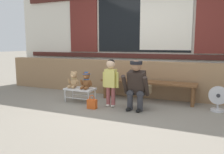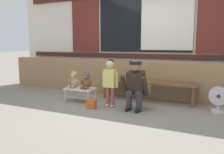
{
  "view_description": "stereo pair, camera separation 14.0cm",
  "coord_description": "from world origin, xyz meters",
  "px_view_note": "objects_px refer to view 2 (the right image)",
  "views": [
    {
      "loc": [
        1.65,
        -3.79,
        1.25
      ],
      "look_at": [
        -0.29,
        0.64,
        0.55
      ],
      "focal_mm": 36.54,
      "sensor_mm": 36.0,
      "label": 1
    },
    {
      "loc": [
        1.78,
        -3.73,
        1.25
      ],
      "look_at": [
        -0.29,
        0.64,
        0.55
      ],
      "focal_mm": 36.54,
      "sensor_mm": 36.0,
      "label": 2
    }
  ],
  "objects_px": {
    "handbag_on_ground": "(91,104)",
    "floor_fan": "(218,100)",
    "wooden_bench_long": "(148,84)",
    "child_standing": "(110,78)",
    "small_display_bench": "(80,89)",
    "teddy_bear_plain": "(74,80)",
    "teddy_bear_with_hat": "(86,81)",
    "adult_crouching": "(136,85)"
  },
  "relations": [
    {
      "from": "handbag_on_ground",
      "to": "floor_fan",
      "type": "height_order",
      "value": "floor_fan"
    },
    {
      "from": "wooden_bench_long",
      "to": "handbag_on_ground",
      "type": "height_order",
      "value": "wooden_bench_long"
    },
    {
      "from": "child_standing",
      "to": "handbag_on_ground",
      "type": "bearing_deg",
      "value": -134.97
    },
    {
      "from": "wooden_bench_long",
      "to": "small_display_bench",
      "type": "bearing_deg",
      "value": -153.0
    },
    {
      "from": "teddy_bear_plain",
      "to": "teddy_bear_with_hat",
      "type": "bearing_deg",
      "value": 0.13
    },
    {
      "from": "small_display_bench",
      "to": "floor_fan",
      "type": "distance_m",
      "value": 2.77
    },
    {
      "from": "small_display_bench",
      "to": "floor_fan",
      "type": "bearing_deg",
      "value": 8.22
    },
    {
      "from": "wooden_bench_long",
      "to": "floor_fan",
      "type": "xyz_separation_m",
      "value": [
        1.42,
        -0.28,
        -0.13
      ]
    },
    {
      "from": "wooden_bench_long",
      "to": "child_standing",
      "type": "xyz_separation_m",
      "value": [
        -0.54,
        -0.77,
        0.22
      ]
    },
    {
      "from": "adult_crouching",
      "to": "handbag_on_ground",
      "type": "xyz_separation_m",
      "value": [
        -0.81,
        -0.3,
        -0.38
      ]
    },
    {
      "from": "small_display_bench",
      "to": "child_standing",
      "type": "bearing_deg",
      "value": -7.04
    },
    {
      "from": "small_display_bench",
      "to": "teddy_bear_plain",
      "type": "distance_m",
      "value": 0.25
    },
    {
      "from": "teddy_bear_with_hat",
      "to": "floor_fan",
      "type": "xyz_separation_m",
      "value": [
        2.58,
        0.39,
        -0.23
      ]
    },
    {
      "from": "floor_fan",
      "to": "small_display_bench",
      "type": "bearing_deg",
      "value": -171.78
    },
    {
      "from": "small_display_bench",
      "to": "child_standing",
      "type": "distance_m",
      "value": 0.85
    },
    {
      "from": "teddy_bear_plain",
      "to": "floor_fan",
      "type": "distance_m",
      "value": 2.94
    },
    {
      "from": "wooden_bench_long",
      "to": "handbag_on_ground",
      "type": "bearing_deg",
      "value": -128.1
    },
    {
      "from": "wooden_bench_long",
      "to": "child_standing",
      "type": "height_order",
      "value": "child_standing"
    },
    {
      "from": "adult_crouching",
      "to": "handbag_on_ground",
      "type": "distance_m",
      "value": 0.95
    },
    {
      "from": "small_display_bench",
      "to": "child_standing",
      "type": "height_order",
      "value": "child_standing"
    },
    {
      "from": "teddy_bear_plain",
      "to": "teddy_bear_with_hat",
      "type": "relative_size",
      "value": 1.0
    },
    {
      "from": "child_standing",
      "to": "handbag_on_ground",
      "type": "distance_m",
      "value": 0.63
    },
    {
      "from": "wooden_bench_long",
      "to": "teddy_bear_plain",
      "type": "bearing_deg",
      "value": -155.61
    },
    {
      "from": "handbag_on_ground",
      "to": "child_standing",
      "type": "bearing_deg",
      "value": 45.03
    },
    {
      "from": "child_standing",
      "to": "floor_fan",
      "type": "distance_m",
      "value": 2.06
    },
    {
      "from": "teddy_bear_plain",
      "to": "adult_crouching",
      "type": "height_order",
      "value": "adult_crouching"
    },
    {
      "from": "small_display_bench",
      "to": "floor_fan",
      "type": "relative_size",
      "value": 1.33
    },
    {
      "from": "teddy_bear_plain",
      "to": "adult_crouching",
      "type": "relative_size",
      "value": 0.38
    },
    {
      "from": "adult_crouching",
      "to": "floor_fan",
      "type": "relative_size",
      "value": 1.98
    },
    {
      "from": "teddy_bear_plain",
      "to": "adult_crouching",
      "type": "bearing_deg",
      "value": -2.79
    },
    {
      "from": "teddy_bear_with_hat",
      "to": "floor_fan",
      "type": "bearing_deg",
      "value": 8.67
    },
    {
      "from": "wooden_bench_long",
      "to": "adult_crouching",
      "type": "distance_m",
      "value": 0.75
    },
    {
      "from": "handbag_on_ground",
      "to": "floor_fan",
      "type": "xyz_separation_m",
      "value": [
        2.24,
        0.77,
        0.14
      ]
    },
    {
      "from": "small_display_bench",
      "to": "wooden_bench_long",
      "type": "bearing_deg",
      "value": 27.0
    },
    {
      "from": "small_display_bench",
      "to": "handbag_on_ground",
      "type": "height_order",
      "value": "small_display_bench"
    },
    {
      "from": "wooden_bench_long",
      "to": "adult_crouching",
      "type": "height_order",
      "value": "adult_crouching"
    },
    {
      "from": "teddy_bear_plain",
      "to": "handbag_on_ground",
      "type": "distance_m",
      "value": 0.84
    },
    {
      "from": "wooden_bench_long",
      "to": "adult_crouching",
      "type": "xyz_separation_m",
      "value": [
        -0.0,
        -0.74,
        0.11
      ]
    },
    {
      "from": "teddy_bear_with_hat",
      "to": "wooden_bench_long",
      "type": "bearing_deg",
      "value": 30.03
    },
    {
      "from": "small_display_bench",
      "to": "teddy_bear_with_hat",
      "type": "xyz_separation_m",
      "value": [
        0.16,
        0.0,
        0.21
      ]
    },
    {
      "from": "wooden_bench_long",
      "to": "small_display_bench",
      "type": "distance_m",
      "value": 1.48
    },
    {
      "from": "teddy_bear_with_hat",
      "to": "child_standing",
      "type": "height_order",
      "value": "child_standing"
    }
  ]
}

